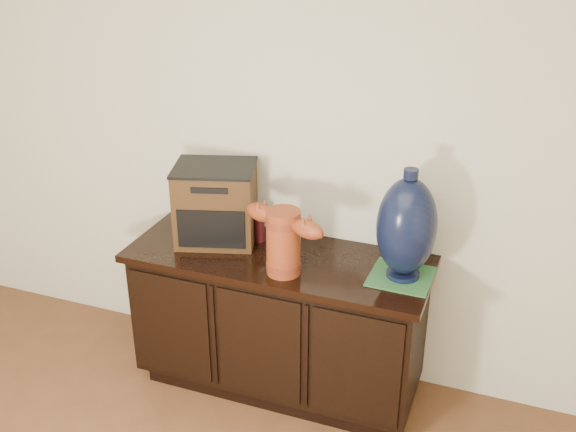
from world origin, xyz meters
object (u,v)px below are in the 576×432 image
at_px(tv_radio, 216,204).
at_px(spray_can, 259,226).
at_px(lamp_base, 407,227).
at_px(sideboard, 279,320).
at_px(terracotta_vessel, 283,238).

distance_m(tv_radio, spray_can, 0.24).
bearing_deg(lamp_base, sideboard, -179.54).
xyz_separation_m(tv_radio, spray_can, (0.20, 0.06, -0.11)).
bearing_deg(sideboard, terracotta_vessel, -59.99).
relative_size(terracotta_vessel, spray_can, 2.60).
xyz_separation_m(tv_radio, lamp_base, (0.95, -0.05, 0.06)).
relative_size(tv_radio, lamp_base, 0.89).
xyz_separation_m(sideboard, spray_can, (-0.15, 0.11, 0.45)).
bearing_deg(terracotta_vessel, lamp_base, 34.66).
xyz_separation_m(lamp_base, spray_can, (-0.74, 0.11, -0.17)).
xyz_separation_m(terracotta_vessel, lamp_base, (0.52, 0.14, 0.08)).
height_order(sideboard, tv_radio, tv_radio).
distance_m(terracotta_vessel, lamp_base, 0.54).
bearing_deg(terracotta_vessel, tv_radio, 174.40).
relative_size(sideboard, spray_can, 8.78).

